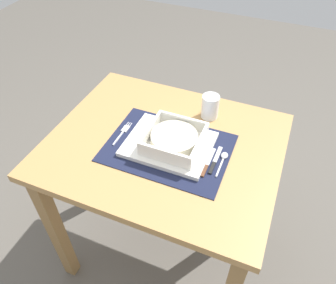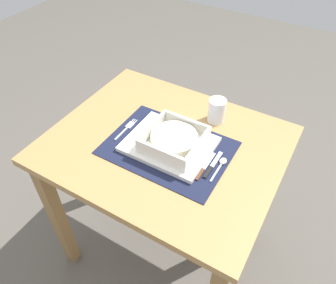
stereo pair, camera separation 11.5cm
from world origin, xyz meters
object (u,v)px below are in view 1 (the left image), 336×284
at_px(dining_table, 164,165).
at_px(fork, 123,132).
at_px(butter_knife, 215,162).
at_px(bread_knife, 207,164).
at_px(spoon, 223,158).
at_px(drinking_glass, 210,107).
at_px(porridge_bowl, 174,140).

distance_m(dining_table, fork, 0.21).
relative_size(butter_knife, bread_knife, 0.97).
bearing_deg(dining_table, spoon, -0.07).
xyz_separation_m(dining_table, bread_knife, (0.18, -0.05, 0.13)).
distance_m(spoon, drinking_glass, 0.24).
height_order(porridge_bowl, bread_knife, porridge_bowl).
height_order(porridge_bowl, fork, porridge_bowl).
distance_m(dining_table, spoon, 0.26).
xyz_separation_m(spoon, drinking_glass, (-0.12, 0.21, 0.04)).
bearing_deg(bread_knife, fork, 174.91).
bearing_deg(butter_knife, spoon, 51.39).
xyz_separation_m(porridge_bowl, drinking_glass, (0.06, 0.22, 0.00)).
relative_size(dining_table, fork, 6.22).
xyz_separation_m(dining_table, butter_knife, (0.20, -0.03, 0.13)).
distance_m(spoon, bread_knife, 0.06).
bearing_deg(spoon, fork, 177.50).
relative_size(spoon, drinking_glass, 1.24).
bearing_deg(porridge_bowl, fork, 178.77).
height_order(dining_table, spoon, spoon).
relative_size(fork, bread_knife, 0.96).
height_order(porridge_bowl, drinking_glass, drinking_glass).
relative_size(porridge_bowl, spoon, 1.64).
bearing_deg(butter_knife, porridge_bowl, 178.43).
height_order(spoon, butter_knife, spoon).
bearing_deg(drinking_glass, spoon, -60.97).
xyz_separation_m(dining_table, drinking_glass, (0.11, 0.21, 0.17)).
bearing_deg(bread_knife, porridge_bowl, 167.45).
xyz_separation_m(fork, bread_knife, (0.34, -0.04, 0.00)).
bearing_deg(fork, butter_knife, -7.10).
relative_size(spoon, bread_knife, 0.84).
relative_size(porridge_bowl, butter_knife, 1.42).
bearing_deg(butter_knife, dining_table, 175.92).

